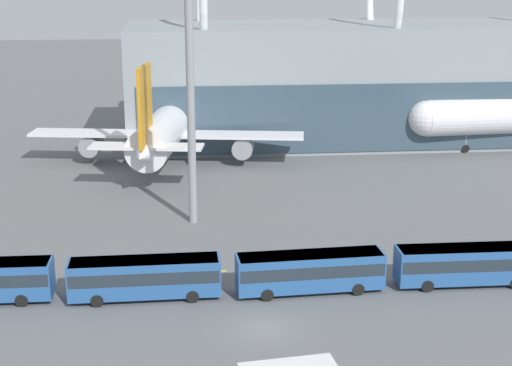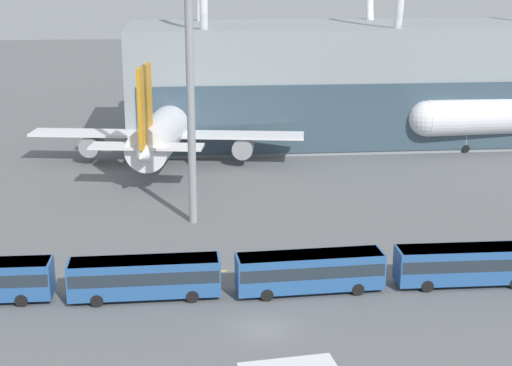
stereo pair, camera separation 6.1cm
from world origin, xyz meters
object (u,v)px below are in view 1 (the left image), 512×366
(airliner_at_gate_far, at_px, (167,127))
(shuttle_bus_2, at_px, (310,270))
(shuttle_bus_3, at_px, (468,263))
(shuttle_bus_1, at_px, (145,276))
(floodlight_mast, at_px, (190,57))

(airliner_at_gate_far, xyz_separation_m, shuttle_bus_2, (11.79, -43.33, -2.87))
(airliner_at_gate_far, bearing_deg, shuttle_bus_3, -140.92)
(airliner_at_gate_far, relative_size, shuttle_bus_2, 3.08)
(airliner_at_gate_far, distance_m, shuttle_bus_2, 45.00)
(airliner_at_gate_far, xyz_separation_m, shuttle_bus_3, (24.84, -43.06, -2.87))
(airliner_at_gate_far, relative_size, shuttle_bus_3, 3.10)
(shuttle_bus_2, bearing_deg, shuttle_bus_1, 176.79)
(shuttle_bus_1, height_order, shuttle_bus_3, same)
(airliner_at_gate_far, xyz_separation_m, shuttle_bus_1, (-1.26, -43.32, -2.87))
(airliner_at_gate_far, height_order, shuttle_bus_1, airliner_at_gate_far)
(airliner_at_gate_far, height_order, shuttle_bus_3, airliner_at_gate_far)
(airliner_at_gate_far, bearing_deg, floodlight_mast, -164.45)
(shuttle_bus_1, height_order, shuttle_bus_2, same)
(shuttle_bus_3, bearing_deg, shuttle_bus_2, -178.20)
(shuttle_bus_2, distance_m, floodlight_mast, 25.23)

